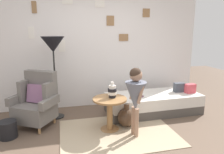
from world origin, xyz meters
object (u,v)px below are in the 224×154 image
at_px(person_child, 136,93).
at_px(demijohn_near, 127,117).
at_px(daybed, 153,103).
at_px(magazine_basket, 8,130).
at_px(armchair, 37,102).
at_px(floor_lamp, 53,47).
at_px(vase_striped, 112,91).
at_px(book_on_daybed, 137,96).
at_px(side_table, 110,107).

xyz_separation_m(person_child, demijohn_near, (-0.02, 0.37, -0.55)).
distance_m(daybed, demijohn_near, 0.89).
height_order(daybed, magazine_basket, daybed).
height_order(armchair, floor_lamp, floor_lamp).
xyz_separation_m(armchair, vase_striped, (1.27, -0.48, 0.24)).
bearing_deg(daybed, armchair, -178.62).
distance_m(person_child, magazine_basket, 2.11).
xyz_separation_m(armchair, daybed, (2.28, 0.05, -0.24)).
distance_m(floor_lamp, magazine_basket, 1.60).
distance_m(vase_striped, book_on_daybed, 0.78).
distance_m(armchair, daybed, 2.29).
bearing_deg(side_table, book_on_daybed, 34.84).
height_order(armchair, demijohn_near, armchair).
distance_m(vase_striped, magazine_basket, 1.78).
bearing_deg(floor_lamp, demijohn_near, -31.03).
bearing_deg(person_child, armchair, 152.41).
bearing_deg(armchair, book_on_daybed, -1.69).
bearing_deg(person_child, magazine_basket, 168.12).
bearing_deg(daybed, vase_striped, -152.11).
height_order(vase_striped, magazine_basket, vase_striped).
distance_m(side_table, floor_lamp, 1.53).
bearing_deg(magazine_basket, floor_lamp, 41.94).
height_order(side_table, book_on_daybed, side_table).
bearing_deg(magazine_basket, side_table, -3.84).
bearing_deg(side_table, demijohn_near, 10.47).
distance_m(daybed, side_table, 1.22).
xyz_separation_m(person_child, magazine_basket, (-1.99, 0.42, -0.58)).
bearing_deg(book_on_daybed, side_table, -145.16).
height_order(daybed, book_on_daybed, book_on_daybed).
xyz_separation_m(side_table, floor_lamp, (-0.89, 0.79, 0.97)).
distance_m(book_on_daybed, demijohn_near, 0.57).
bearing_deg(daybed, magazine_basket, -170.44).
relative_size(floor_lamp, demijohn_near, 3.76).
xyz_separation_m(floor_lamp, demijohn_near, (1.21, -0.73, -1.20)).
height_order(daybed, floor_lamp, floor_lamp).
distance_m(daybed, person_child, 1.24).
distance_m(armchair, person_child, 1.79).
bearing_deg(daybed, person_child, -129.16).
height_order(floor_lamp, person_child, floor_lamp).
xyz_separation_m(side_table, demijohn_near, (0.32, 0.06, -0.24)).
bearing_deg(book_on_daybed, demijohn_near, -130.07).
height_order(armchair, side_table, armchair).
height_order(floor_lamp, book_on_daybed, floor_lamp).
bearing_deg(demijohn_near, magazine_basket, 178.51).
bearing_deg(floor_lamp, person_child, -41.57).
relative_size(armchair, book_on_daybed, 4.41).
relative_size(book_on_daybed, magazine_basket, 0.79).
relative_size(side_table, person_child, 0.51).
distance_m(armchair, book_on_daybed, 1.88).
bearing_deg(book_on_daybed, floor_lamp, 167.84).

